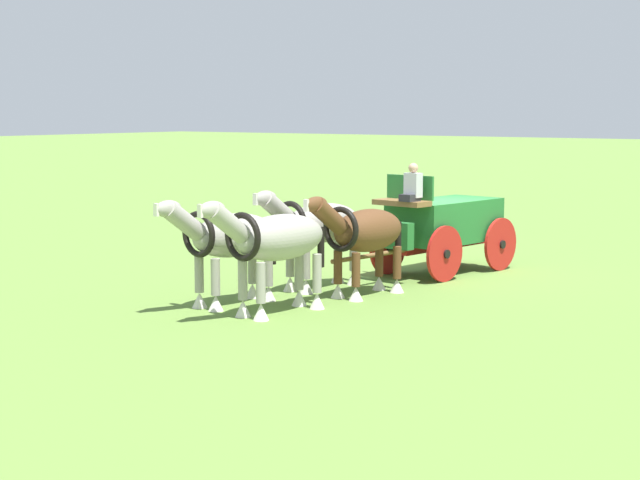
{
  "coord_description": "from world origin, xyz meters",
  "views": [
    {
      "loc": [
        22.02,
        11.88,
        3.91
      ],
      "look_at": [
        4.45,
        -0.52,
        1.2
      ],
      "focal_mm": 58.88,
      "sensor_mm": 36.0,
      "label": 1
    }
  ],
  "objects_px": {
    "draft_horse_rear_off": "(318,226)",
    "draft_horse_lead_off": "(228,239)",
    "show_wagon": "(442,223)",
    "draft_horse_rear_near": "(364,234)",
    "draft_horse_lead_near": "(275,241)"
  },
  "relations": [
    {
      "from": "draft_horse_rear_near",
      "to": "draft_horse_lead_off",
      "type": "xyz_separation_m",
      "value": [
        2.41,
        -1.63,
        0.02
      ]
    },
    {
      "from": "draft_horse_rear_near",
      "to": "draft_horse_lead_off",
      "type": "bearing_deg",
      "value": -33.98
    },
    {
      "from": "draft_horse_lead_off",
      "to": "show_wagon",
      "type": "bearing_deg",
      "value": 166.55
    },
    {
      "from": "show_wagon",
      "to": "draft_horse_rear_near",
      "type": "relative_size",
      "value": 1.98
    },
    {
      "from": "show_wagon",
      "to": "draft_horse_lead_off",
      "type": "relative_size",
      "value": 1.9
    },
    {
      "from": "draft_horse_lead_near",
      "to": "draft_horse_rear_near",
      "type": "bearing_deg",
      "value": 172.55
    },
    {
      "from": "draft_horse_rear_near",
      "to": "draft_horse_rear_off",
      "type": "height_order",
      "value": "draft_horse_rear_off"
    },
    {
      "from": "draft_horse_rear_off",
      "to": "draft_horse_lead_off",
      "type": "height_order",
      "value": "draft_horse_rear_off"
    },
    {
      "from": "draft_horse_rear_near",
      "to": "draft_horse_lead_near",
      "type": "xyz_separation_m",
      "value": [
        2.58,
        -0.34,
        0.08
      ]
    },
    {
      "from": "draft_horse_rear_near",
      "to": "draft_horse_lead_off",
      "type": "distance_m",
      "value": 2.91
    },
    {
      "from": "draft_horse_rear_off",
      "to": "draft_horse_lead_off",
      "type": "xyz_separation_m",
      "value": [
        2.58,
        -0.34,
        -0.03
      ]
    },
    {
      "from": "draft_horse_rear_off",
      "to": "draft_horse_lead_near",
      "type": "height_order",
      "value": "draft_horse_lead_near"
    },
    {
      "from": "show_wagon",
      "to": "draft_horse_rear_off",
      "type": "height_order",
      "value": "show_wagon"
    },
    {
      "from": "draft_horse_rear_near",
      "to": "draft_horse_lead_near",
      "type": "bearing_deg",
      "value": -7.45
    },
    {
      "from": "draft_horse_lead_near",
      "to": "draft_horse_rear_off",
      "type": "bearing_deg",
      "value": -160.84
    }
  ]
}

